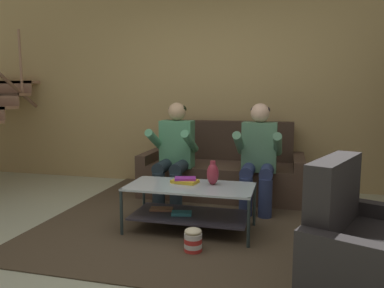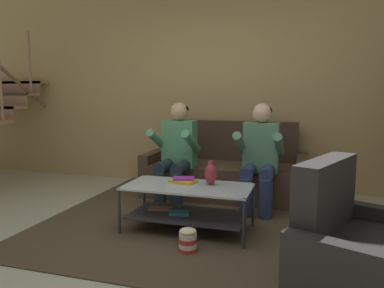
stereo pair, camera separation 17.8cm
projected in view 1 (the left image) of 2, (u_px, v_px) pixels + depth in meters
ground at (152, 254)px, 2.99m from camera, size 16.80×16.80×0.00m
back_partition at (213, 81)px, 5.16m from camera, size 8.40×0.12×2.90m
couch at (223, 172)px, 4.74m from camera, size 1.98×0.85×0.92m
person_seated_left at (174, 150)px, 4.31m from camera, size 0.50×0.58×1.17m
person_seated_right at (258, 153)px, 4.08m from camera, size 0.50×0.58×1.17m
coffee_table at (189, 201)px, 3.47m from camera, size 1.17×0.57×0.43m
area_rug at (206, 213)px, 4.02m from camera, size 3.00×3.28×0.01m
vase at (213, 173)px, 3.48m from camera, size 0.11×0.11×0.23m
book_stack at (185, 180)px, 3.55m from camera, size 0.26×0.20×0.05m
armchair at (378, 258)px, 2.30m from camera, size 1.10×1.16×0.87m
popcorn_tub at (193, 240)px, 3.02m from camera, size 0.15×0.15×0.20m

